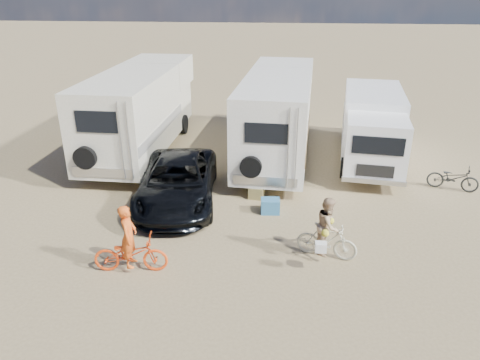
# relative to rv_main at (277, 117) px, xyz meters

# --- Properties ---
(ground) EXTENTS (140.00, 140.00, 0.00)m
(ground) POSITION_rel_rv_main_xyz_m (-0.28, -6.85, -1.71)
(ground) COLOR #957F59
(ground) RESTS_ON ground
(rv_main) EXTENTS (3.12, 8.65, 3.42)m
(rv_main) POSITION_rel_rv_main_xyz_m (0.00, 0.00, 0.00)
(rv_main) COLOR silver
(rv_main) RESTS_ON ground
(rv_left) EXTENTS (2.83, 8.77, 3.46)m
(rv_left) POSITION_rel_rv_main_xyz_m (-5.74, 0.17, 0.02)
(rv_left) COLOR white
(rv_left) RESTS_ON ground
(box_truck) EXTENTS (3.05, 6.77, 2.72)m
(box_truck) POSITION_rel_rv_main_xyz_m (3.79, -0.21, -0.35)
(box_truck) COLOR white
(box_truck) RESTS_ON ground
(dark_suv) EXTENTS (2.97, 5.49, 1.46)m
(dark_suv) POSITION_rel_rv_main_xyz_m (-3.17, -4.57, -0.98)
(dark_suv) COLOR black
(dark_suv) RESTS_ON ground
(bike_man) EXTENTS (1.93, 0.84, 0.99)m
(bike_man) POSITION_rel_rv_main_xyz_m (-3.51, -8.58, -1.22)
(bike_man) COLOR #E54210
(bike_man) RESTS_ON ground
(bike_woman) EXTENTS (1.69, 0.89, 0.98)m
(bike_woman) POSITION_rel_rv_main_xyz_m (1.49, -7.48, -1.22)
(bike_woman) COLOR beige
(bike_woman) RESTS_ON ground
(rider_man) EXTENTS (0.46, 0.65, 1.67)m
(rider_man) POSITION_rel_rv_main_xyz_m (-3.51, -8.58, -0.87)
(rider_man) COLOR #E65A1B
(rider_man) RESTS_ON ground
(rider_woman) EXTENTS (0.78, 0.90, 1.57)m
(rider_woman) POSITION_rel_rv_main_xyz_m (1.49, -7.48, -0.92)
(rider_woman) COLOR tan
(rider_woman) RESTS_ON ground
(bike_parked) EXTENTS (1.81, 1.07, 0.90)m
(bike_parked) POSITION_rel_rv_main_xyz_m (6.26, -2.74, -1.26)
(bike_parked) COLOR #242624
(bike_parked) RESTS_ON ground
(cooler) EXTENTS (0.62, 0.47, 0.47)m
(cooler) POSITION_rel_rv_main_xyz_m (-0.08, -5.09, -1.47)
(cooler) COLOR teal
(cooler) RESTS_ON ground
(crate) EXTENTS (0.56, 0.56, 0.40)m
(crate) POSITION_rel_rv_main_xyz_m (-0.58, -4.01, -1.51)
(crate) COLOR olive
(crate) RESTS_ON ground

